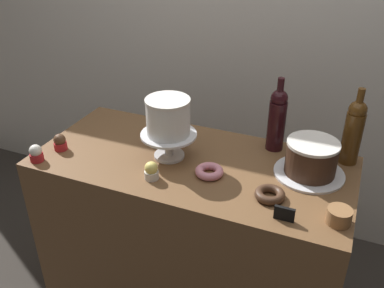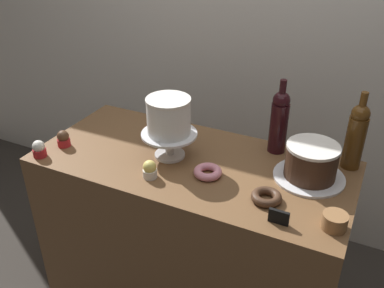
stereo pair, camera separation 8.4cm
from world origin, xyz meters
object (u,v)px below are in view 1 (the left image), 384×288
(white_layer_cake, at_px, (168,117))
(donut_pink, at_px, (209,171))
(cookie_stack, at_px, (339,216))
(cake_stand_pedestal, at_px, (169,141))
(wine_bottle_amber, at_px, (353,131))
(cupcake_lemon, at_px, (151,171))
(wine_bottle_dark_red, at_px, (277,118))
(donut_chocolate, at_px, (270,194))
(chocolate_round_cake, at_px, (311,157))
(price_sign_chalkboard, at_px, (284,214))
(cupcake_chocolate, at_px, (60,142))
(cupcake_vanilla, at_px, (36,154))

(white_layer_cake, relative_size, donut_pink, 1.62)
(donut_pink, height_order, cookie_stack, cookie_stack)
(cake_stand_pedestal, distance_m, donut_pink, 0.22)
(wine_bottle_amber, bearing_deg, cupcake_lemon, -148.50)
(cupcake_lemon, xyz_separation_m, cookie_stack, (0.70, 0.01, -0.01))
(donut_pink, bearing_deg, wine_bottle_dark_red, 58.54)
(wine_bottle_dark_red, bearing_deg, cupcake_lemon, -132.79)
(cake_stand_pedestal, distance_m, donut_chocolate, 0.48)
(chocolate_round_cake, bearing_deg, donut_pink, -156.70)
(wine_bottle_amber, bearing_deg, cake_stand_pedestal, -160.44)
(white_layer_cake, xyz_separation_m, price_sign_chalkboard, (0.54, -0.22, -0.16))
(donut_chocolate, xyz_separation_m, price_sign_chalkboard, (0.07, -0.10, 0.01))
(wine_bottle_dark_red, relative_size, donut_pink, 2.91)
(wine_bottle_amber, xyz_separation_m, cupcake_lemon, (-0.69, -0.42, -0.11))
(cupcake_chocolate, height_order, cookie_stack, cupcake_chocolate)
(cupcake_vanilla, height_order, cupcake_chocolate, same)
(wine_bottle_amber, distance_m, donut_chocolate, 0.46)
(chocolate_round_cake, bearing_deg, wine_bottle_dark_red, 139.38)
(donut_pink, bearing_deg, chocolate_round_cake, 23.30)
(cake_stand_pedestal, relative_size, wine_bottle_dark_red, 0.72)
(cake_stand_pedestal, distance_m, cupcake_vanilla, 0.55)
(cake_stand_pedestal, relative_size, cupcake_vanilla, 3.15)
(wine_bottle_amber, bearing_deg, white_layer_cake, -160.44)
(cupcake_lemon, xyz_separation_m, donut_chocolate, (0.45, 0.05, -0.02))
(chocolate_round_cake, bearing_deg, cupcake_chocolate, -167.97)
(white_layer_cake, distance_m, wine_bottle_dark_red, 0.46)
(cake_stand_pedestal, distance_m, cupcake_chocolate, 0.48)
(cupcake_vanilla, bearing_deg, cupcake_chocolate, 74.25)
(cupcake_vanilla, xyz_separation_m, price_sign_chalkboard, (1.03, 0.02, -0.01))
(wine_bottle_amber, xyz_separation_m, donut_pink, (-0.49, -0.31, -0.13))
(wine_bottle_amber, bearing_deg, wine_bottle_dark_red, -178.63)
(cupcake_chocolate, relative_size, cupcake_lemon, 1.00)
(cupcake_vanilla, distance_m, cookie_stack, 1.20)
(cupcake_chocolate, bearing_deg, chocolate_round_cake, 12.03)
(cake_stand_pedestal, xyz_separation_m, wine_bottle_amber, (0.70, 0.25, 0.07))
(cake_stand_pedestal, height_order, cupcake_chocolate, cake_stand_pedestal)
(white_layer_cake, distance_m, chocolate_round_cake, 0.59)
(wine_bottle_dark_red, distance_m, cupcake_vanilla, 1.02)
(wine_bottle_amber, height_order, donut_pink, wine_bottle_amber)
(cupcake_vanilla, height_order, cupcake_lemon, same)
(cake_stand_pedestal, relative_size, cupcake_chocolate, 3.15)
(donut_pink, relative_size, cookie_stack, 1.33)
(wine_bottle_amber, height_order, price_sign_chalkboard, wine_bottle_amber)
(cupcake_lemon, bearing_deg, price_sign_chalkboard, -5.29)
(cake_stand_pedestal, bearing_deg, donut_pink, -17.66)
(wine_bottle_dark_red, xyz_separation_m, cupcake_chocolate, (-0.85, -0.37, -0.11))
(wine_bottle_dark_red, xyz_separation_m, donut_pink, (-0.19, -0.31, -0.13))
(white_layer_cake, xyz_separation_m, donut_pink, (0.21, -0.07, -0.17))
(wine_bottle_amber, xyz_separation_m, cupcake_chocolate, (-1.16, -0.38, -0.11))
(cake_stand_pedestal, xyz_separation_m, cupcake_vanilla, (-0.49, -0.24, -0.04))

